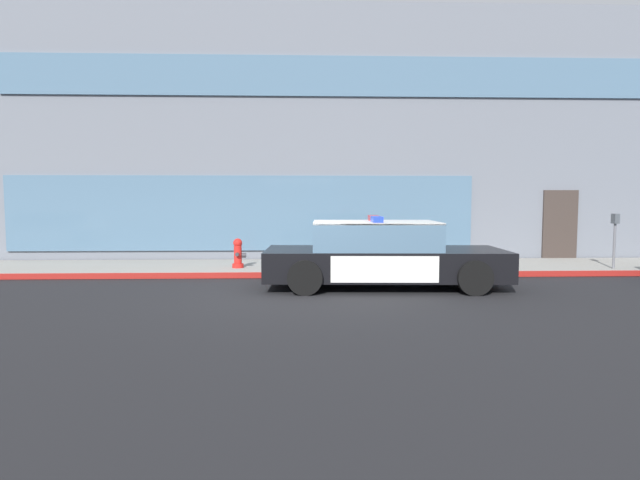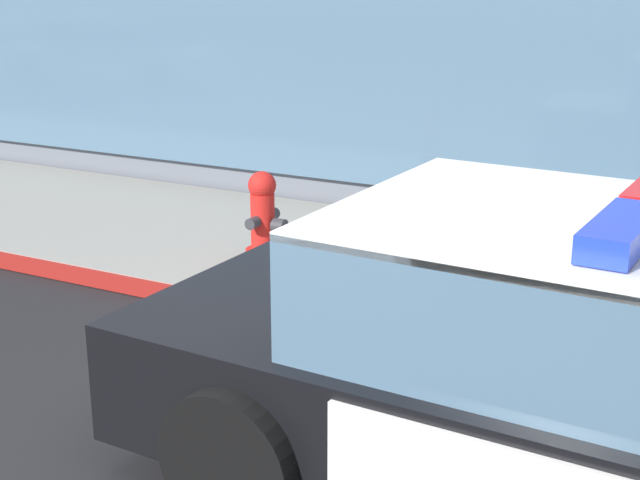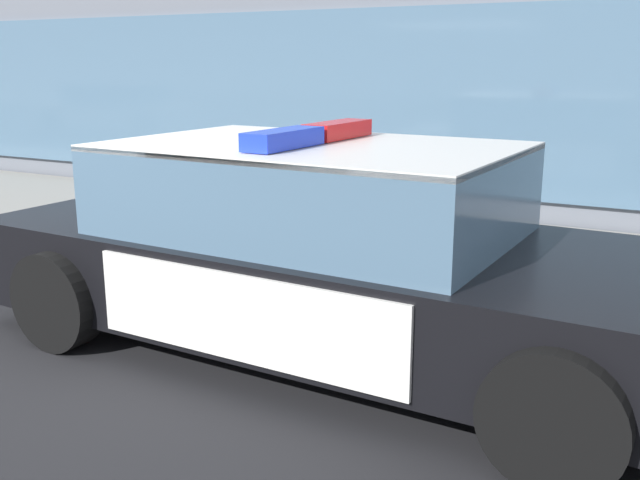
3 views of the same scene
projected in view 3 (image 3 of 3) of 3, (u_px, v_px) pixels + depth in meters
The scene contains 5 objects.
ground at pixel (55, 336), 5.12m from camera, with size 48.00×48.00×0.00m, color black.
sidewalk at pixel (289, 231), 7.97m from camera, with size 48.00×2.61×0.15m, color gray.
curb_red_paint at pixel (220, 259), 6.83m from camera, with size 28.80×0.04×0.14m, color maroon.
police_cruiser at pixel (331, 250), 4.77m from camera, with size 5.01×2.28×1.49m.
fire_hydrant at pixel (156, 190), 8.05m from camera, with size 0.34×0.39×0.73m.
Camera 3 is at (3.91, -3.38, 1.90)m, focal length 40.51 mm.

